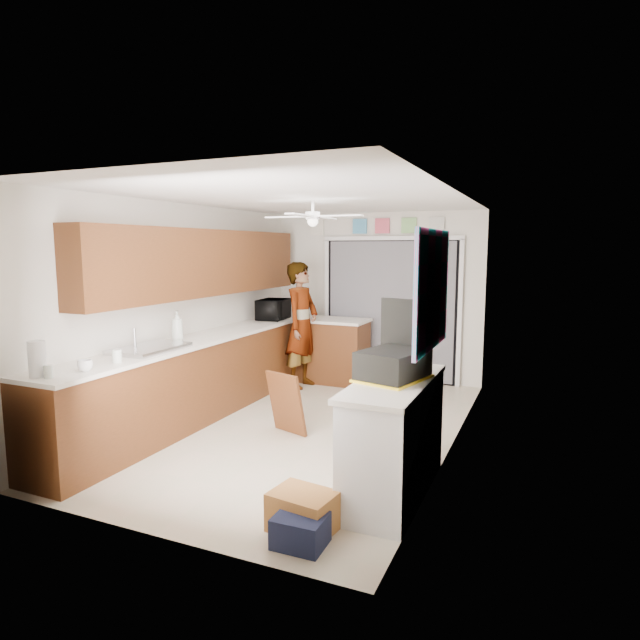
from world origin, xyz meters
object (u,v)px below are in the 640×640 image
(microwave, at_px, (273,309))
(paper_towel_roll, at_px, (37,359))
(navy_crate, at_px, (300,531))
(soap_bottle, at_px, (177,326))
(man, at_px, (302,325))
(suitcase, at_px, (393,365))
(dog, at_px, (374,379))
(cup, at_px, (85,366))
(cardboard_box, at_px, (303,511))

(microwave, bearing_deg, paper_towel_roll, 171.65)
(navy_crate, bearing_deg, microwave, 120.69)
(soap_bottle, bearing_deg, navy_crate, -36.70)
(man, bearing_deg, paper_towel_roll, 175.37)
(suitcase, height_order, navy_crate, suitcase)
(microwave, xyz_separation_m, soap_bottle, (-0.12, -2.03, 0.02))
(suitcase, height_order, dog, suitcase)
(soap_bottle, distance_m, dog, 2.72)
(paper_towel_roll, bearing_deg, cup, 56.94)
(paper_towel_roll, bearing_deg, navy_crate, 1.23)
(paper_towel_roll, height_order, navy_crate, paper_towel_roll)
(navy_crate, bearing_deg, soap_bottle, 143.30)
(microwave, relative_size, man, 0.30)
(man, bearing_deg, microwave, 88.01)
(soap_bottle, height_order, suitcase, soap_bottle)
(cardboard_box, distance_m, man, 4.02)
(navy_crate, height_order, man, man)
(cup, relative_size, paper_towel_roll, 0.42)
(dog, bearing_deg, soap_bottle, -145.75)
(soap_bottle, height_order, dog, soap_bottle)
(man, distance_m, dog, 1.28)
(soap_bottle, height_order, man, man)
(microwave, xyz_separation_m, suitcase, (2.58, -2.77, -0.03))
(paper_towel_roll, xyz_separation_m, suitcase, (2.66, 1.08, -0.03))
(soap_bottle, bearing_deg, microwave, 86.49)
(suitcase, distance_m, cardboard_box, 1.31)
(microwave, distance_m, cup, 3.55)
(soap_bottle, distance_m, cardboard_box, 2.97)
(microwave, height_order, suitcase, microwave)
(microwave, xyz_separation_m, man, (0.48, -0.05, -0.20))
(microwave, relative_size, cup, 4.29)
(navy_crate, distance_m, dog, 3.78)
(suitcase, relative_size, cardboard_box, 1.24)
(cup, distance_m, suitcase, 2.59)
(microwave, distance_m, cardboard_box, 4.33)
(cup, height_order, cardboard_box, cup)
(microwave, bearing_deg, suitcase, -144.16)
(soap_bottle, height_order, cardboard_box, soap_bottle)
(cardboard_box, bearing_deg, suitcase, 64.76)
(cup, height_order, man, man)
(soap_bottle, distance_m, cup, 1.55)
(paper_towel_roll, xyz_separation_m, man, (0.56, 3.80, -0.20))
(microwave, xyz_separation_m, dog, (1.57, -0.09, -0.86))
(paper_towel_roll, relative_size, dog, 0.51)
(soap_bottle, relative_size, navy_crate, 1.01)
(suitcase, distance_m, man, 3.44)
(cup, bearing_deg, microwave, 91.85)
(microwave, relative_size, cardboard_box, 1.21)
(microwave, height_order, man, man)
(cup, height_order, suitcase, suitcase)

